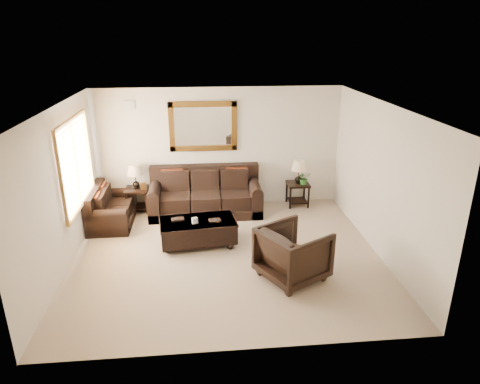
{
  "coord_description": "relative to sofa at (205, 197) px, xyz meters",
  "views": [
    {
      "loc": [
        -0.43,
        -6.89,
        3.84
      ],
      "look_at": [
        0.3,
        0.6,
        0.99
      ],
      "focal_mm": 32.0,
      "sensor_mm": 36.0,
      "label": 1
    }
  ],
  "objects": [
    {
      "name": "air_vent",
      "position": [
        -1.56,
        0.46,
        1.99
      ],
      "size": [
        0.25,
        0.02,
        0.18
      ],
      "primitive_type": "cube",
      "color": "#999999",
      "rests_on": "room"
    },
    {
      "name": "coffee_table",
      "position": [
        -0.18,
        -1.53,
        -0.06
      ],
      "size": [
        1.5,
        0.93,
        0.6
      ],
      "rotation": [
        0.0,
        0.0,
        0.12
      ],
      "color": "black",
      "rests_on": "room"
    },
    {
      "name": "sofa",
      "position": [
        0.0,
        0.0,
        0.0
      ],
      "size": [
        2.45,
        1.06,
        1.0
      ],
      "color": "black",
      "rests_on": "room"
    },
    {
      "name": "loveseat",
      "position": [
        -2.02,
        -0.43,
        -0.07
      ],
      "size": [
        0.84,
        1.41,
        0.8
      ],
      "rotation": [
        0.0,
        0.0,
        1.57
      ],
      "color": "black",
      "rests_on": "room"
    },
    {
      "name": "end_table_right",
      "position": [
        2.14,
        0.19,
        0.35
      ],
      "size": [
        0.49,
        0.49,
        1.09
      ],
      "color": "black",
      "rests_on": "room"
    },
    {
      "name": "potted_plant",
      "position": [
        2.25,
        0.1,
        0.3
      ],
      "size": [
        0.32,
        0.35,
        0.24
      ],
      "primitive_type": "imported",
      "rotation": [
        0.0,
        0.0,
        0.16
      ],
      "color": "#21521C",
      "rests_on": "end_table_right"
    },
    {
      "name": "end_table_left",
      "position": [
        -1.52,
        0.19,
        0.35
      ],
      "size": [
        0.5,
        0.5,
        1.1
      ],
      "color": "black",
      "rests_on": "room"
    },
    {
      "name": "mirror",
      "position": [
        0.0,
        0.45,
        1.49
      ],
      "size": [
        1.5,
        0.06,
        1.1
      ],
      "color": "#553911",
      "rests_on": "room"
    },
    {
      "name": "armchair",
      "position": [
        1.36,
        -2.89,
        0.13
      ],
      "size": [
        1.24,
        1.27,
        0.98
      ],
      "primitive_type": "imported",
      "rotation": [
        0.0,
        0.0,
        2.08
      ],
      "color": "black",
      "rests_on": "floor"
    },
    {
      "name": "window",
      "position": [
        -2.36,
        -1.12,
        1.19
      ],
      "size": [
        0.07,
        1.96,
        1.66
      ],
      "color": "white",
      "rests_on": "room"
    },
    {
      "name": "room",
      "position": [
        0.34,
        -2.02,
        0.99
      ],
      "size": [
        5.51,
        5.01,
        2.71
      ],
      "color": "gray",
      "rests_on": "ground"
    }
  ]
}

